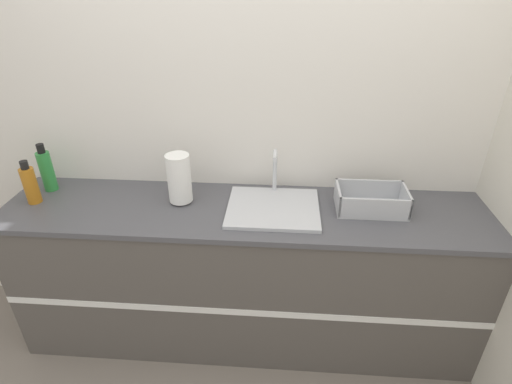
{
  "coord_description": "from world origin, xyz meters",
  "views": [
    {
      "loc": [
        0.19,
        -1.52,
        2.03
      ],
      "look_at": [
        0.06,
        0.25,
        1.04
      ],
      "focal_mm": 28.0,
      "sensor_mm": 36.0,
      "label": 1
    }
  ],
  "objects_px": {
    "sink": "(273,206)",
    "paper_towel_roll": "(179,179)",
    "bottle_green": "(47,170)",
    "dish_rack": "(371,202)",
    "bottle_amber": "(30,184)"
  },
  "relations": [
    {
      "from": "dish_rack",
      "to": "bottle_green",
      "type": "bearing_deg",
      "value": 177.25
    },
    {
      "from": "sink",
      "to": "bottle_green",
      "type": "relative_size",
      "value": 1.72
    },
    {
      "from": "bottle_amber",
      "to": "sink",
      "type": "bearing_deg",
      "value": 0.9
    },
    {
      "from": "sink",
      "to": "paper_towel_roll",
      "type": "xyz_separation_m",
      "value": [
        -0.5,
        0.04,
        0.12
      ]
    },
    {
      "from": "paper_towel_roll",
      "to": "bottle_green",
      "type": "bearing_deg",
      "value": 174.04
    },
    {
      "from": "bottle_green",
      "to": "sink",
      "type": "bearing_deg",
      "value": -5.47
    },
    {
      "from": "bottle_amber",
      "to": "bottle_green",
      "type": "distance_m",
      "value": 0.14
    },
    {
      "from": "sink",
      "to": "dish_rack",
      "type": "xyz_separation_m",
      "value": [
        0.51,
        0.04,
        0.03
      ]
    },
    {
      "from": "sink",
      "to": "paper_towel_roll",
      "type": "height_order",
      "value": "paper_towel_roll"
    },
    {
      "from": "bottle_amber",
      "to": "paper_towel_roll",
      "type": "bearing_deg",
      "value": 4.45
    },
    {
      "from": "paper_towel_roll",
      "to": "bottle_green",
      "type": "height_order",
      "value": "bottle_green"
    },
    {
      "from": "dish_rack",
      "to": "bottle_green",
      "type": "xyz_separation_m",
      "value": [
        -1.79,
        0.09,
        0.08
      ]
    },
    {
      "from": "paper_towel_roll",
      "to": "dish_rack",
      "type": "relative_size",
      "value": 0.76
    },
    {
      "from": "paper_towel_roll",
      "to": "dish_rack",
      "type": "xyz_separation_m",
      "value": [
        1.01,
        -0.0,
        -0.1
      ]
    },
    {
      "from": "dish_rack",
      "to": "bottle_amber",
      "type": "bearing_deg",
      "value": -178.19
    }
  ]
}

